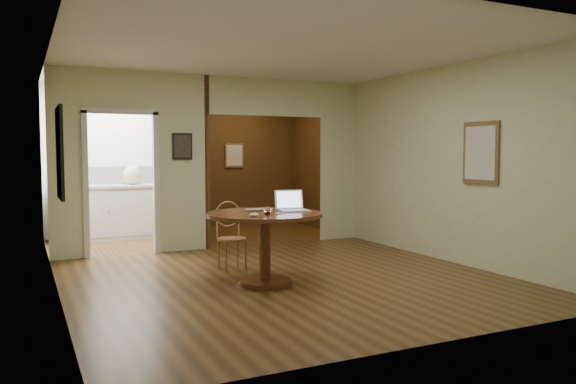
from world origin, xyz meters
name	(u,v)px	position (x,y,z in m)	size (l,w,h in m)	color
floor	(289,280)	(0.00, 0.00, 0.00)	(5.00, 5.00, 0.00)	#442C13
room_shell	(181,166)	(-0.47, 3.10, 1.29)	(5.20, 7.50, 5.00)	white
dining_table	(265,231)	(-0.34, -0.08, 0.61)	(1.32, 1.32, 0.82)	#5E2D17
chair	(230,232)	(-0.41, 0.89, 0.49)	(0.38, 0.38, 0.88)	olive
open_laptop	(292,205)	(0.02, -0.03, 0.89)	(0.37, 0.34, 0.24)	white
closed_laptop	(260,210)	(-0.32, 0.10, 0.84)	(0.31, 0.20, 0.02)	#B8B9BD
mouse	(254,215)	(-0.62, -0.43, 0.85)	(0.11, 0.06, 0.04)	white
wine_glass	(268,211)	(-0.41, -0.32, 0.87)	(0.09, 0.09, 0.10)	white
pen	(279,214)	(-0.27, -0.32, 0.83)	(0.01, 0.01, 0.13)	navy
kitchen_cabinet	(115,212)	(-1.35, 4.20, 0.47)	(2.06, 0.60, 0.94)	silver
grocery_bag	(132,175)	(-1.04, 4.20, 1.11)	(0.33, 0.28, 0.33)	#C0B38D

